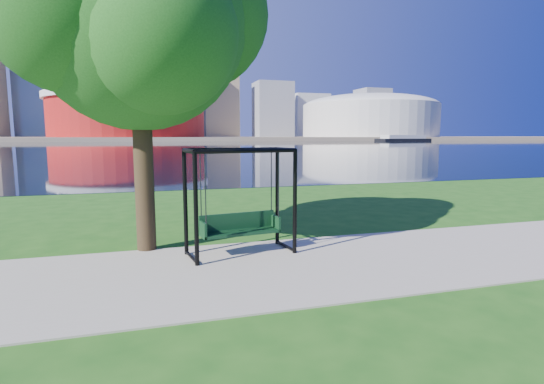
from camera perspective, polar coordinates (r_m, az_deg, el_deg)
name	(u,v)px	position (r m, az deg, el deg)	size (l,w,h in m)	color
ground	(260,262)	(8.71, -1.57, -9.33)	(900.00, 900.00, 0.00)	#1E5114
path	(267,268)	(8.25, -0.65, -10.20)	(120.00, 4.00, 0.03)	#9E937F
river	(154,146)	(110.10, -15.59, 5.95)	(900.00, 180.00, 0.02)	black
far_bank	(148,138)	(314.06, -16.36, 6.95)	(900.00, 228.00, 2.00)	#937F60
stadium	(128,114)	(243.46, -18.74, 9.90)	(83.00, 83.00, 32.00)	maroon
arena	(370,115)	(279.40, 13.00, 10.08)	(84.00, 84.00, 26.56)	beige
skyline	(140,90)	(329.15, -17.37, 13.02)	(392.00, 66.00, 96.50)	gray
swing	(240,204)	(9.00, -4.33, -1.61)	(2.34, 1.26, 2.28)	black
park_tree	(135,15)	(9.98, -17.92, 21.73)	(5.84, 5.27, 7.25)	black
barge	(403,138)	(226.60, 17.25, 6.91)	(31.51, 13.20, 3.06)	black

